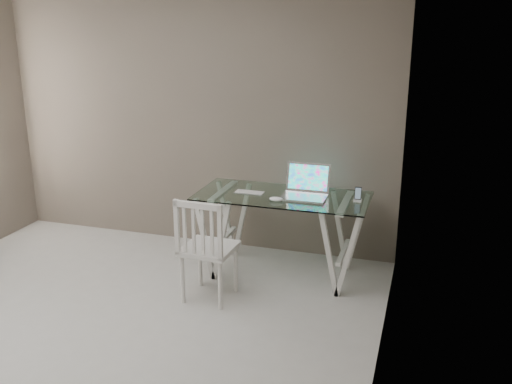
% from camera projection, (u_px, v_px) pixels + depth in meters
% --- Properties ---
extents(room, '(4.50, 4.52, 2.71)m').
position_uv_depth(room, '(38.00, 106.00, 3.44)').
color(room, '#ABA9A4').
rests_on(room, ground).
extents(desk, '(1.50, 0.70, 0.75)m').
position_uv_depth(desk, '(282.00, 234.00, 5.07)').
color(desk, silver).
rests_on(desk, ground).
extents(chair, '(0.42, 0.42, 0.89)m').
position_uv_depth(chair, '(205.00, 245.00, 4.54)').
color(chair, silver).
rests_on(chair, ground).
extents(laptop, '(0.38, 0.34, 0.27)m').
position_uv_depth(laptop, '(306.00, 189.00, 4.93)').
color(laptop, silver).
rests_on(laptop, desk).
extents(keyboard, '(0.27, 0.11, 0.01)m').
position_uv_depth(keyboard, '(249.00, 192.00, 5.03)').
color(keyboard, silver).
rests_on(keyboard, desk).
extents(mouse, '(0.12, 0.07, 0.04)m').
position_uv_depth(mouse, '(276.00, 199.00, 4.79)').
color(mouse, white).
rests_on(mouse, desk).
extents(phone_dock, '(0.07, 0.07, 0.12)m').
position_uv_depth(phone_dock, '(358.00, 197.00, 4.79)').
color(phone_dock, white).
rests_on(phone_dock, desk).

